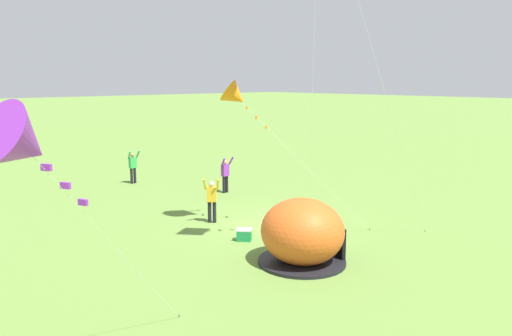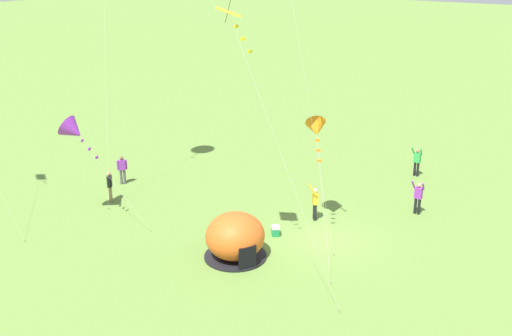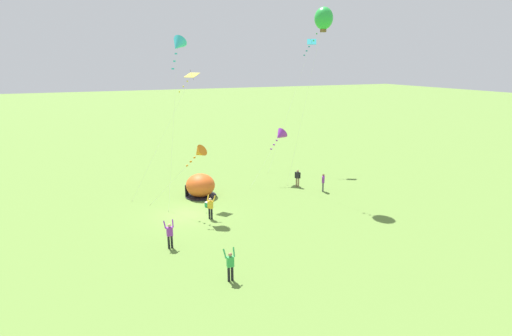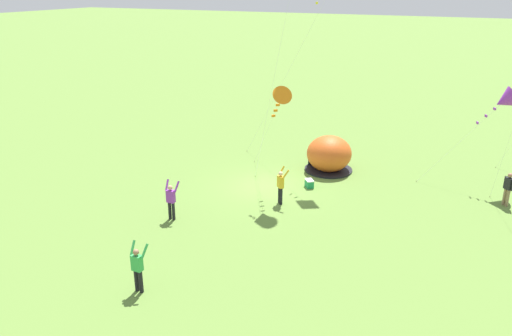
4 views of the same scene
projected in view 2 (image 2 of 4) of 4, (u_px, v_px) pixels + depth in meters
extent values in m
plane|color=olive|center=(325.00, 240.00, 28.42)|extent=(300.00, 300.00, 0.00)
ellipsoid|color=#D8591E|center=(235.00, 236.00, 26.46)|extent=(2.70, 2.60, 2.10)
cylinder|color=black|center=(235.00, 256.00, 26.80)|extent=(2.81, 2.81, 0.10)
cube|color=black|center=(247.00, 258.00, 25.55)|extent=(0.76, 0.48, 1.10)
cube|color=#1E8C4C|center=(275.00, 231.00, 28.88)|extent=(0.63, 0.61, 0.38)
cube|color=white|center=(275.00, 227.00, 28.80)|extent=(0.64, 0.62, 0.06)
cylinder|color=black|center=(418.00, 169.00, 36.41)|extent=(0.15, 0.15, 0.88)
cylinder|color=black|center=(415.00, 169.00, 36.53)|extent=(0.15, 0.15, 0.88)
cube|color=green|center=(417.00, 158.00, 36.22)|extent=(0.25, 0.39, 0.60)
sphere|color=#9E7051|center=(418.00, 151.00, 36.08)|extent=(0.22, 0.22, 0.22)
cylinder|color=green|center=(421.00, 152.00, 35.80)|extent=(0.39, 0.14, 0.50)
cylinder|color=green|center=(413.00, 150.00, 36.11)|extent=(0.39, 0.16, 0.50)
cylinder|color=#4C4C51|center=(125.00, 177.00, 35.25)|extent=(0.15, 0.15, 0.88)
cylinder|color=#4C4C51|center=(121.00, 177.00, 35.19)|extent=(0.15, 0.15, 0.88)
cube|color=purple|center=(122.00, 165.00, 34.97)|extent=(0.45, 0.41, 0.60)
sphere|color=brown|center=(121.00, 158.00, 34.83)|extent=(0.22, 0.22, 0.22)
cylinder|color=purple|center=(126.00, 164.00, 35.05)|extent=(0.09, 0.09, 0.58)
cylinder|color=purple|center=(118.00, 165.00, 34.89)|extent=(0.09, 0.09, 0.58)
cylinder|color=black|center=(419.00, 206.00, 31.09)|extent=(0.15, 0.15, 0.88)
cylinder|color=black|center=(415.00, 206.00, 31.20)|extent=(0.15, 0.15, 0.88)
cube|color=purple|center=(418.00, 193.00, 30.89)|extent=(0.25, 0.39, 0.60)
sphere|color=tan|center=(419.00, 185.00, 30.75)|extent=(0.22, 0.22, 0.22)
cylinder|color=purple|center=(423.00, 186.00, 30.48)|extent=(0.39, 0.16, 0.50)
cylinder|color=purple|center=(413.00, 184.00, 30.77)|extent=(0.39, 0.14, 0.50)
cylinder|color=#8C7251|center=(110.00, 195.00, 32.61)|extent=(0.15, 0.15, 0.88)
cylinder|color=#8C7251|center=(111.00, 193.00, 32.79)|extent=(0.15, 0.15, 0.88)
cube|color=black|center=(109.00, 181.00, 32.45)|extent=(0.44, 0.44, 0.60)
sphere|color=#9E7051|center=(109.00, 174.00, 32.30)|extent=(0.22, 0.22, 0.22)
cylinder|color=black|center=(109.00, 183.00, 32.22)|extent=(0.09, 0.09, 0.58)
cylinder|color=black|center=(110.00, 180.00, 32.68)|extent=(0.09, 0.09, 0.58)
cylinder|color=black|center=(315.00, 213.00, 30.35)|extent=(0.15, 0.15, 0.88)
cylinder|color=black|center=(314.00, 211.00, 30.54)|extent=(0.15, 0.15, 0.88)
cube|color=gold|center=(315.00, 198.00, 30.19)|extent=(0.44, 0.44, 0.60)
sphere|color=beige|center=(316.00, 190.00, 30.05)|extent=(0.22, 0.22, 0.22)
cylinder|color=gold|center=(314.00, 192.00, 29.77)|extent=(0.36, 0.29, 0.50)
cylinder|color=gold|center=(311.00, 188.00, 30.26)|extent=(0.29, 0.36, 0.50)
cylinder|color=silver|center=(323.00, 201.00, 26.25)|extent=(4.08, 3.35, 5.15)
cylinder|color=brown|center=(331.00, 283.00, 24.64)|extent=(0.03, 0.03, 0.06)
cone|color=orange|center=(316.00, 129.00, 27.86)|extent=(1.53, 1.50, 1.23)
cube|color=orange|center=(317.00, 140.00, 27.59)|extent=(0.18, 0.18, 0.12)
cube|color=orange|center=(318.00, 150.00, 27.37)|extent=(0.17, 0.20, 0.12)
cube|color=orange|center=(319.00, 161.00, 27.15)|extent=(0.19, 0.18, 0.12)
cylinder|color=silver|center=(284.00, 162.00, 22.66)|extent=(0.55, 5.69, 10.75)
cylinder|color=brown|center=(340.00, 312.00, 22.68)|extent=(0.03, 0.03, 0.06)
cube|color=yellow|center=(228.00, 12.00, 22.64)|extent=(1.40, 1.40, 0.36)
cylinder|color=#332314|center=(228.00, 11.00, 22.64)|extent=(0.05, 0.32, 0.86)
cube|color=yellow|center=(236.00, 26.00, 22.55)|extent=(0.20, 0.06, 0.12)
cube|color=yellow|center=(243.00, 39.00, 22.47)|extent=(0.21, 0.14, 0.12)
cube|color=yellow|center=(250.00, 51.00, 22.39)|extent=(0.20, 0.07, 0.12)
cylinder|color=silver|center=(311.00, 115.00, 24.56)|extent=(1.79, 1.83, 13.14)
cylinder|color=brown|center=(334.00, 255.00, 26.93)|extent=(0.03, 0.03, 0.06)
cylinder|color=brown|center=(25.00, 241.00, 28.25)|extent=(0.03, 0.03, 0.06)
cylinder|color=silver|center=(105.00, 59.00, 30.75)|extent=(2.72, 1.73, 15.42)
cylinder|color=brown|center=(108.00, 209.00, 31.84)|extent=(0.03, 0.03, 0.06)
cylinder|color=silver|center=(113.00, 181.00, 29.14)|extent=(1.15, 3.75, 4.75)
cylinder|color=brown|center=(151.00, 231.00, 29.32)|extent=(0.03, 0.03, 0.06)
cone|color=purple|center=(74.00, 131.00, 28.95)|extent=(1.52, 1.66, 1.46)
cube|color=purple|center=(82.00, 141.00, 28.97)|extent=(0.20, 0.15, 0.12)
cube|color=purple|center=(89.00, 149.00, 28.98)|extent=(0.21, 0.14, 0.12)
cube|color=purple|center=(97.00, 157.00, 29.00)|extent=(0.21, 0.13, 0.12)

